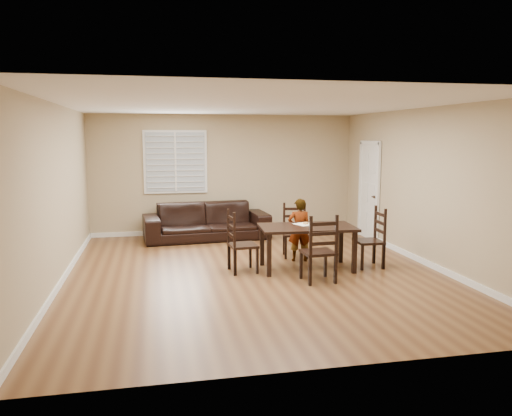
# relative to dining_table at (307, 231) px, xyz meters

# --- Properties ---
(ground) EXTENTS (7.00, 7.00, 0.00)m
(ground) POSITION_rel_dining_table_xyz_m (-0.89, -0.02, -0.65)
(ground) COLOR brown
(ground) RESTS_ON ground
(room) EXTENTS (6.04, 7.04, 2.72)m
(room) POSITION_rel_dining_table_xyz_m (-0.86, 0.16, 1.16)
(room) COLOR tan
(room) RESTS_ON ground
(dining_table) EXTENTS (1.62, 0.97, 0.73)m
(dining_table) POSITION_rel_dining_table_xyz_m (0.00, 0.00, 0.00)
(dining_table) COLOR black
(dining_table) RESTS_ON ground
(chair_near) EXTENTS (0.51, 0.48, 0.99)m
(chair_near) POSITION_rel_dining_table_xyz_m (0.07, 1.00, -0.20)
(chair_near) COLOR black
(chair_near) RESTS_ON ground
(chair_far) EXTENTS (0.50, 0.47, 1.06)m
(chair_far) POSITION_rel_dining_table_xyz_m (-0.03, -0.84, -0.17)
(chair_far) COLOR black
(chair_far) RESTS_ON ground
(chair_left) EXTENTS (0.47, 0.50, 1.02)m
(chair_left) POSITION_rel_dining_table_xyz_m (-1.20, 0.05, -0.18)
(chair_left) COLOR black
(chair_left) RESTS_ON ground
(chair_right) EXTENTS (0.45, 0.48, 1.03)m
(chair_right) POSITION_rel_dining_table_xyz_m (1.20, -0.07, -0.18)
(chair_right) COLOR black
(chair_right) RESTS_ON ground
(child) EXTENTS (0.44, 0.32, 1.13)m
(child) POSITION_rel_dining_table_xyz_m (0.03, 0.57, -0.08)
(child) COLOR gray
(child) RESTS_ON ground
(napkin) EXTENTS (0.39, 0.39, 0.00)m
(napkin) POSITION_rel_dining_table_xyz_m (0.01, 0.18, 0.09)
(napkin) COLOR silver
(napkin) RESTS_ON dining_table
(donut) EXTENTS (0.09, 0.09, 0.03)m
(donut) POSITION_rel_dining_table_xyz_m (0.03, 0.17, 0.11)
(donut) COLOR #BA8042
(donut) RESTS_ON napkin
(sofa) EXTENTS (2.74, 1.25, 0.78)m
(sofa) POSITION_rel_dining_table_xyz_m (-1.39, 2.82, -0.26)
(sofa) COLOR black
(sofa) RESTS_ON ground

